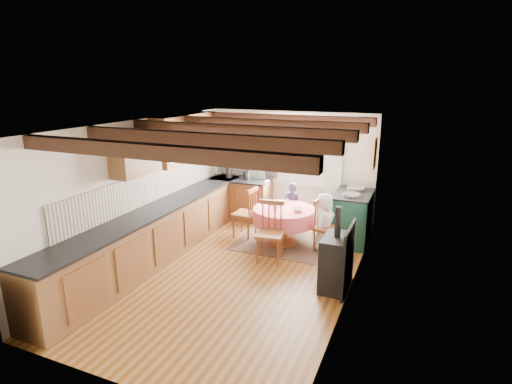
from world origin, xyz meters
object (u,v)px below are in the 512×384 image
at_px(aga_range, 352,217).
at_px(cup, 275,208).
at_px(chair_near, 270,232).
at_px(child_far, 292,207).
at_px(dining_table, 284,226).
at_px(child_right, 324,222).
at_px(cast_iron_stove, 336,248).
at_px(chair_right, 327,226).
at_px(chair_left, 245,212).

height_order(aga_range, cup, aga_range).
relative_size(chair_near, cup, 11.58).
xyz_separation_m(aga_range, child_far, (-1.21, 0.05, 0.03)).
xyz_separation_m(dining_table, chair_near, (0.02, -0.80, 0.17)).
relative_size(child_far, child_right, 0.96).
height_order(aga_range, cast_iron_stove, cast_iron_stove).
distance_m(child_far, child_right, 1.08).
xyz_separation_m(dining_table, child_right, (0.77, 0.00, 0.19)).
distance_m(chair_near, cast_iron_stove, 1.35).
bearing_deg(chair_right, child_right, 63.89).
bearing_deg(aga_range, child_far, 177.64).
height_order(chair_near, cup, chair_near).
xyz_separation_m(chair_near, chair_right, (0.82, 0.74, -0.03)).
height_order(chair_left, chair_right, chair_left).
xyz_separation_m(chair_left, cast_iron_stove, (2.12, -1.40, 0.14)).
xyz_separation_m(dining_table, chair_right, (0.84, -0.06, 0.14)).
height_order(cast_iron_stove, cup, cast_iron_stove).
distance_m(child_right, cup, 0.93).
bearing_deg(cup, child_far, 85.50).
xyz_separation_m(cast_iron_stove, child_far, (-1.32, 2.01, -0.12)).
height_order(chair_near, chair_left, chair_near).
distance_m(cast_iron_stove, child_right, 1.41).
bearing_deg(aga_range, cast_iron_stove, -86.78).
bearing_deg(child_far, child_right, 142.67).
height_order(dining_table, chair_near, chair_near).
bearing_deg(aga_range, child_right, -120.94).
height_order(aga_range, child_right, child_right).
height_order(chair_left, cast_iron_stove, cast_iron_stove).
relative_size(chair_left, aga_range, 0.94).
relative_size(chair_left, child_right, 0.93).
bearing_deg(dining_table, chair_right, -4.17).
relative_size(child_right, cup, 12.00).
distance_m(chair_near, chair_right, 1.11).
bearing_deg(chair_left, cup, 75.28).
bearing_deg(child_far, cast_iron_stove, 125.82).
distance_m(chair_right, child_right, 0.11).
bearing_deg(child_right, dining_table, 99.95).
distance_m(chair_near, child_far, 1.50).
distance_m(aga_range, child_far, 1.22).
relative_size(chair_right, child_far, 0.95).
bearing_deg(cup, chair_right, 4.77).
distance_m(chair_left, child_far, 1.00).
relative_size(aga_range, cast_iron_stove, 0.83).
height_order(child_far, cup, child_far).
bearing_deg(child_right, chair_right, -121.82).
height_order(child_far, child_right, child_right).
bearing_deg(child_right, cup, 108.94).
height_order(chair_left, child_far, child_far).
bearing_deg(cast_iron_stove, chair_left, 146.54).
distance_m(child_far, cup, 0.87).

